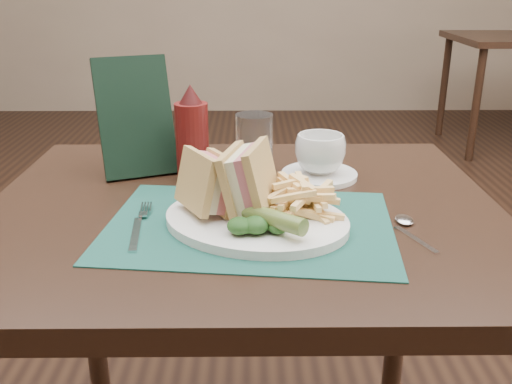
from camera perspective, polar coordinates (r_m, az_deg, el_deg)
floor at (r=1.82m, az=-0.93°, el=-17.29°), size 7.00×7.00×0.00m
wall_back at (r=5.06m, az=-0.71°, el=8.15°), size 6.00×0.00×6.00m
table_main at (r=1.20m, az=-1.19°, el=-18.06°), size 0.90×0.75×0.75m
placemat at (r=0.92m, az=-0.65°, el=-3.33°), size 0.49×0.37×0.00m
plate at (r=0.91m, az=0.02°, el=-2.87°), size 0.37×0.34×0.01m
sandwich_half_a at (r=0.91m, az=-6.05°, el=0.79°), size 0.12×0.13×0.10m
sandwich_half_b at (r=0.91m, az=-1.92°, el=1.40°), size 0.11×0.13×0.11m
kale_garnish at (r=0.86m, az=0.66°, el=-2.94°), size 0.11×0.08×0.03m
pickle_spear at (r=0.85m, az=1.53°, el=-2.62°), size 0.11×0.10×0.03m
fries_pile at (r=0.92m, az=4.27°, el=-0.20°), size 0.18×0.20×0.06m
fork at (r=0.92m, az=-11.63°, el=-3.11°), size 0.05×0.17×0.01m
spoon at (r=0.92m, az=15.30°, el=-3.76°), size 0.09×0.15×0.01m
saucer at (r=1.14m, az=6.34°, el=1.73°), size 0.19×0.19×0.01m
coffee_cup at (r=1.13m, az=6.43°, el=3.83°), size 0.12×0.12×0.08m
drinking_glass at (r=1.10m, az=-0.18°, el=4.47°), size 0.09×0.09×0.13m
ketchup_bottle at (r=1.11m, az=-6.43°, el=5.92°), size 0.08×0.08×0.19m
check_presenter at (r=1.16m, az=-11.96°, el=7.35°), size 0.17×0.13×0.23m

